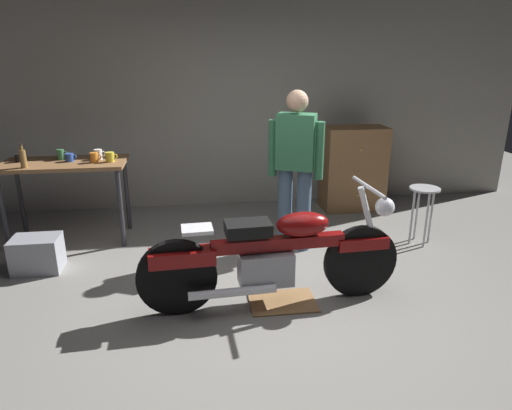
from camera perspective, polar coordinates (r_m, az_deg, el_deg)
ground_plane at (r=3.95m, az=1.19°, el=-12.28°), size 12.00×12.00×0.00m
back_wall at (r=6.18m, az=-2.92°, el=14.23°), size 8.00×0.12×3.10m
workbench at (r=5.36m, az=-22.73°, el=3.82°), size 1.30×0.64×0.90m
motorcycle at (r=3.75m, az=2.30°, el=-6.22°), size 2.19×0.60×1.00m
person_standing at (r=4.71m, az=4.93°, el=5.06°), size 0.53×0.35×1.67m
shop_stool at (r=5.25m, az=20.15°, el=0.55°), size 0.32×0.32×0.64m
wooden_dresser at (r=6.19m, az=12.04°, el=4.45°), size 0.80×0.47×1.10m
drip_tray at (r=3.98m, az=3.33°, el=-11.94°), size 0.56×0.40×0.01m
storage_bin at (r=4.91m, az=-25.61°, el=-5.53°), size 0.44×0.32×0.34m
mug_white_ceramic at (r=5.30m, az=-19.05°, el=5.99°), size 0.12×0.09×0.11m
mug_orange_travel at (r=5.17m, az=-19.51°, el=5.60°), size 0.12×0.08×0.11m
mug_green_speckled at (r=5.43m, az=-23.14°, el=5.81°), size 0.11×0.07×0.11m
mug_blue_enamel at (r=5.31m, az=-22.20°, el=5.51°), size 0.12×0.09×0.09m
mug_yellow_tall at (r=5.15m, az=-17.71°, el=5.73°), size 0.12×0.09×0.10m
mug_black_matte at (r=5.52m, az=-27.43°, el=5.25°), size 0.11×0.08×0.09m
bottle at (r=5.20m, az=-27.04°, el=5.20°), size 0.06×0.06×0.24m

